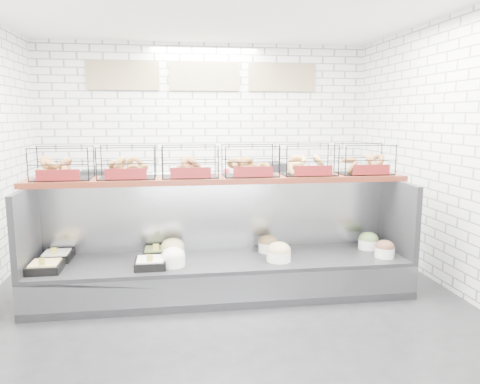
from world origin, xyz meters
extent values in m
plane|color=black|center=(0.00, 0.00, 0.00)|extent=(5.50, 5.50, 0.00)
cube|color=silver|center=(0.00, 2.75, 1.50)|extent=(5.00, 0.02, 3.00)
cube|color=silver|center=(2.50, 0.00, 1.50)|extent=(0.02, 5.50, 3.00)
cube|color=tan|center=(-1.20, 2.72, 2.50)|extent=(1.05, 0.03, 0.42)
cube|color=tan|center=(0.00, 2.72, 2.50)|extent=(1.05, 0.03, 0.42)
cube|color=tan|center=(1.20, 2.72, 2.50)|extent=(1.05, 0.03, 0.42)
cube|color=black|center=(0.00, 0.30, 0.20)|extent=(4.00, 0.90, 0.40)
cube|color=#93969B|center=(0.00, -0.14, 0.22)|extent=(4.00, 0.03, 0.28)
cube|color=#93969B|center=(0.00, 0.71, 0.80)|extent=(4.00, 0.08, 0.80)
cube|color=black|center=(-1.97, 0.30, 0.80)|extent=(0.06, 0.90, 0.80)
cube|color=black|center=(1.97, 0.30, 0.80)|extent=(0.06, 0.90, 0.80)
cube|color=black|center=(-1.77, 0.13, 0.44)|extent=(0.31, 0.31, 0.08)
cube|color=#EEC779|center=(-1.77, 0.13, 0.48)|extent=(0.27, 0.27, 0.04)
cube|color=gold|center=(-1.77, 0.02, 0.53)|extent=(0.06, 0.01, 0.08)
cube|color=black|center=(-1.75, 0.49, 0.44)|extent=(0.30, 0.30, 0.08)
cube|color=white|center=(-1.75, 0.49, 0.48)|extent=(0.25, 0.25, 0.04)
cube|color=gold|center=(-1.75, 0.38, 0.53)|extent=(0.06, 0.01, 0.08)
cube|color=black|center=(-0.76, 0.11, 0.44)|extent=(0.31, 0.31, 0.08)
cube|color=white|center=(-0.76, 0.11, 0.48)|extent=(0.26, 0.26, 0.04)
cube|color=gold|center=(-0.76, 0.00, 0.53)|extent=(0.06, 0.01, 0.08)
cube|color=black|center=(-0.71, 0.48, 0.44)|extent=(0.28, 0.28, 0.08)
cube|color=olive|center=(-0.71, 0.48, 0.48)|extent=(0.24, 0.24, 0.04)
cube|color=gold|center=(-0.71, 0.38, 0.53)|extent=(0.06, 0.01, 0.08)
cylinder|color=white|center=(-0.53, 0.13, 0.46)|extent=(0.24, 0.24, 0.11)
ellipsoid|color=white|center=(-0.53, 0.13, 0.52)|extent=(0.24, 0.24, 0.17)
cylinder|color=white|center=(-0.53, 0.45, 0.46)|extent=(0.26, 0.26, 0.11)
ellipsoid|color=#CDBF7E|center=(-0.53, 0.45, 0.52)|extent=(0.25, 0.25, 0.18)
cylinder|color=white|center=(0.57, 0.13, 0.46)|extent=(0.26, 0.26, 0.11)
ellipsoid|color=tan|center=(0.57, 0.13, 0.52)|extent=(0.25, 0.25, 0.18)
cylinder|color=white|center=(0.53, 0.48, 0.46)|extent=(0.23, 0.23, 0.11)
ellipsoid|color=brown|center=(0.53, 0.48, 0.52)|extent=(0.22, 0.22, 0.15)
cylinder|color=white|center=(1.74, 0.10, 0.46)|extent=(0.21, 0.21, 0.11)
ellipsoid|color=brown|center=(1.74, 0.10, 0.52)|extent=(0.21, 0.21, 0.15)
cylinder|color=white|center=(1.70, 0.43, 0.46)|extent=(0.23, 0.23, 0.11)
ellipsoid|color=olive|center=(1.70, 0.43, 0.52)|extent=(0.23, 0.23, 0.16)
cube|color=#4D1A10|center=(0.00, 0.52, 1.23)|extent=(4.10, 0.50, 0.06)
cube|color=black|center=(-1.64, 0.52, 1.43)|extent=(0.60, 0.38, 0.34)
cube|color=maroon|center=(-1.64, 0.32, 1.33)|extent=(0.42, 0.02, 0.11)
cube|color=black|center=(-0.99, 0.52, 1.43)|extent=(0.60, 0.38, 0.34)
cube|color=maroon|center=(-0.99, 0.32, 1.33)|extent=(0.42, 0.02, 0.11)
cube|color=black|center=(-0.33, 0.52, 1.43)|extent=(0.60, 0.38, 0.34)
cube|color=maroon|center=(-0.33, 0.32, 1.33)|extent=(0.42, 0.02, 0.11)
cube|color=black|center=(0.33, 0.52, 1.43)|extent=(0.60, 0.38, 0.34)
cube|color=maroon|center=(0.33, 0.32, 1.33)|extent=(0.42, 0.02, 0.11)
cube|color=black|center=(0.99, 0.52, 1.43)|extent=(0.60, 0.38, 0.34)
cube|color=maroon|center=(0.99, 0.32, 1.33)|extent=(0.42, 0.02, 0.11)
cube|color=black|center=(1.64, 0.52, 1.43)|extent=(0.60, 0.38, 0.34)
cube|color=maroon|center=(1.64, 0.32, 1.33)|extent=(0.42, 0.02, 0.11)
cube|color=#93969B|center=(0.00, 2.43, 0.45)|extent=(4.00, 0.60, 0.90)
cube|color=black|center=(-1.61, 2.39, 1.02)|extent=(0.40, 0.30, 0.24)
cube|color=silver|center=(-0.63, 2.40, 0.99)|extent=(0.35, 0.28, 0.18)
cylinder|color=#BE2F3B|center=(0.30, 2.49, 1.01)|extent=(0.09, 0.09, 0.22)
cube|color=black|center=(1.04, 2.46, 1.05)|extent=(0.30, 0.30, 0.30)
camera|label=1|loc=(-0.52, -4.51, 1.91)|focal=35.00mm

